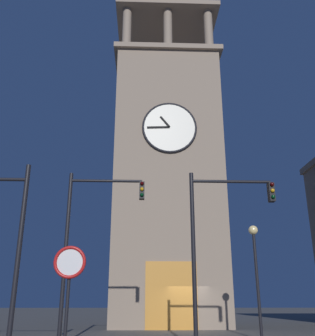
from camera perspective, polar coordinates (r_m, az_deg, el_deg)
ground_plane at (r=24.06m, az=5.06°, el=-22.80°), size 200.00×200.00×0.00m
clocktower at (r=29.47m, az=1.41°, el=-1.36°), size 8.31×6.84×26.36m
traffic_signal_mid at (r=14.99m, az=8.95°, el=-8.66°), size 3.32×0.41×6.40m
traffic_signal_far at (r=16.37m, az=-9.95°, el=-8.61°), size 3.23×0.41×6.82m
street_lamp at (r=19.23m, az=14.19°, el=-12.68°), size 0.44×0.44×5.07m
no_horn_sign at (r=9.83m, az=-12.85°, el=-14.69°), size 0.78×0.14×2.88m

